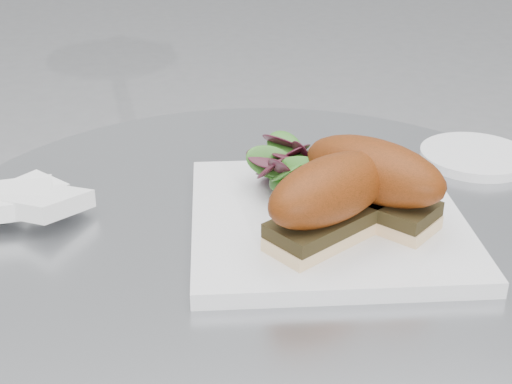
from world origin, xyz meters
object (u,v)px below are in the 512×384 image
(sandwich_left, at_px, (330,198))
(plate, at_px, (326,220))
(sandwich_right, at_px, (373,179))
(saucer, at_px, (475,156))

(sandwich_left, bearing_deg, plate, 44.87)
(sandwich_right, bearing_deg, saucer, 88.55)
(sandwich_left, bearing_deg, sandwich_right, 0.65)
(sandwich_left, bearing_deg, saucer, 5.79)
(sandwich_left, relative_size, sandwich_right, 0.99)
(plate, xyz_separation_m, sandwich_left, (-0.01, -0.05, 0.05))
(plate, bearing_deg, saucer, 30.61)
(sandwich_right, bearing_deg, plate, -151.81)
(sandwich_right, relative_size, saucer, 1.20)
(plate, xyz_separation_m, sandwich_right, (0.04, -0.02, 0.05))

